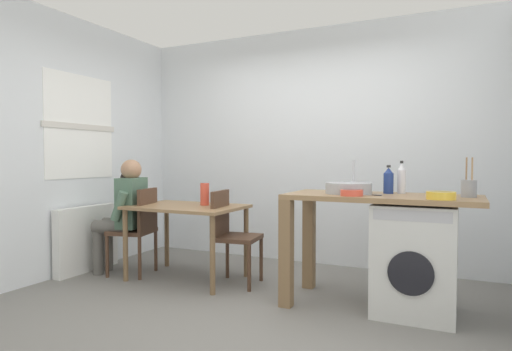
{
  "coord_description": "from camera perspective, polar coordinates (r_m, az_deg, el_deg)",
  "views": [
    {
      "loc": [
        1.61,
        -3.08,
        1.21
      ],
      "look_at": [
        -0.08,
        0.45,
        1.06
      ],
      "focal_mm": 30.43,
      "sensor_mm": 36.0,
      "label": 1
    }
  ],
  "objects": [
    {
      "name": "chair_person_seat",
      "position": [
        4.7,
        -15.2,
        -6.43
      ],
      "size": [
        0.48,
        0.48,
        0.9
      ],
      "rotation": [
        0.0,
        0.0,
        1.79
      ],
      "color": "#4C3323",
      "rests_on": "ground_plane"
    },
    {
      "name": "radiator",
      "position": [
        5.03,
        -21.32,
        -7.75
      ],
      "size": [
        0.1,
        0.8,
        0.7
      ],
      "primitive_type": "cube",
      "color": "white",
      "rests_on": "ground_plane"
    },
    {
      "name": "scissors",
      "position": [
        3.52,
        15.06,
        -2.48
      ],
      "size": [
        0.15,
        0.06,
        0.01
      ],
      "color": "#B2B2B7",
      "rests_on": "kitchen_counter"
    },
    {
      "name": "mixing_bowl",
      "position": [
        3.45,
        12.47,
        -2.18
      ],
      "size": [
        0.17,
        0.17,
        0.05
      ],
      "color": "#D84C38",
      "rests_on": "kitchen_counter"
    },
    {
      "name": "ground_plane",
      "position": [
        3.68,
        -1.95,
        -16.96
      ],
      "size": [
        5.46,
        5.46,
        0.0
      ],
      "primitive_type": "plane",
      "color": "slate"
    },
    {
      "name": "tap",
      "position": [
        3.83,
        12.72,
        -0.05
      ],
      "size": [
        0.02,
        0.02,
        0.28
      ],
      "primitive_type": "cylinder",
      "color": "#B2B2B7",
      "rests_on": "kitchen_counter"
    },
    {
      "name": "bottle_squat_brown",
      "position": [
        3.79,
        18.58,
        -0.4
      ],
      "size": [
        0.07,
        0.07,
        0.27
      ],
      "color": "silver",
      "rests_on": "kitchen_counter"
    },
    {
      "name": "vase",
      "position": [
        4.39,
        -6.75,
        -2.45
      ],
      "size": [
        0.09,
        0.09,
        0.22
      ],
      "primitive_type": "cylinder",
      "color": "#D84C38",
      "rests_on": "dining_table"
    },
    {
      "name": "wall_back",
      "position": [
        5.09,
        7.18,
        3.8
      ],
      "size": [
        4.6,
        0.1,
        2.7
      ],
      "primitive_type": "cube",
      "color": "silver",
      "rests_on": "ground_plane"
    },
    {
      "name": "bottle_tall_green",
      "position": [
        3.74,
        17.02,
        -0.67
      ],
      "size": [
        0.08,
        0.08,
        0.23
      ],
      "color": "navy",
      "rests_on": "kitchen_counter"
    },
    {
      "name": "dining_table",
      "position": [
        4.41,
        -9.09,
        -5.16
      ],
      "size": [
        1.1,
        0.76,
        0.74
      ],
      "color": "olive",
      "rests_on": "ground_plane"
    },
    {
      "name": "utensil_crock",
      "position": [
        3.61,
        26.18,
        -1.48
      ],
      "size": [
        0.11,
        0.11,
        0.3
      ],
      "color": "gray",
      "rests_on": "kitchen_counter"
    },
    {
      "name": "washing_machine",
      "position": [
        3.65,
        20.17,
        -10.22
      ],
      "size": [
        0.6,
        0.61,
        0.86
      ],
      "color": "silver",
      "rests_on": "ground_plane"
    },
    {
      "name": "sink_basin",
      "position": [
        3.66,
        12.08,
        -1.64
      ],
      "size": [
        0.38,
        0.38,
        0.09
      ],
      "primitive_type": "cylinder",
      "color": "#9EA0A5",
      "rests_on": "kitchen_counter"
    },
    {
      "name": "wall_window_side",
      "position": [
        4.86,
        -25.09,
        3.71
      ],
      "size": [
        0.12,
        3.8,
        2.7
      ],
      "color": "silver",
      "rests_on": "ground_plane"
    },
    {
      "name": "chair_opposite",
      "position": [
        4.22,
        -3.39,
        -7.34
      ],
      "size": [
        0.45,
        0.45,
        0.9
      ],
      "rotation": [
        0.0,
        0.0,
        -1.45
      ],
      "color": "#4C3323",
      "rests_on": "ground_plane"
    },
    {
      "name": "seated_person",
      "position": [
        4.75,
        -16.94,
        -4.36
      ],
      "size": [
        0.54,
        0.54,
        1.2
      ],
      "rotation": [
        0.0,
        0.0,
        1.79
      ],
      "color": "#595651",
      "rests_on": "ground_plane"
    },
    {
      "name": "kitchen_counter",
      "position": [
        3.67,
        12.84,
        -4.83
      ],
      "size": [
        1.5,
        0.68,
        0.92
      ],
      "color": "olive",
      "rests_on": "ground_plane"
    },
    {
      "name": "colander",
      "position": [
        3.35,
        23.13,
        -2.37
      ],
      "size": [
        0.2,
        0.2,
        0.06
      ],
      "color": "gold",
      "rests_on": "kitchen_counter"
    }
  ]
}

